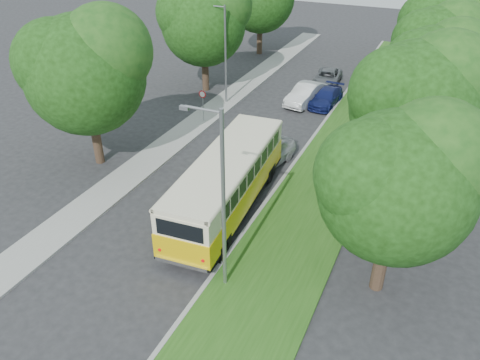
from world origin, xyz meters
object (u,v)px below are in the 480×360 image
at_px(car_silver, 267,154).
at_px(vintage_bus, 227,184).
at_px(car_blue, 326,97).
at_px(lamppost_far, 224,52).
at_px(car_white, 305,94).
at_px(car_grey, 327,78).
at_px(lamppost_near, 221,198).

bearing_deg(car_silver, vintage_bus, -78.68).
height_order(car_silver, car_blue, car_silver).
xyz_separation_m(lamppost_far, car_silver, (6.77, -8.14, -3.35)).
xyz_separation_m(car_silver, car_blue, (0.68, 11.04, -0.14)).
bearing_deg(car_white, car_grey, 94.34).
height_order(car_silver, car_white, car_silver).
distance_m(lamppost_far, car_blue, 8.72).
xyz_separation_m(lamppost_near, lamppost_far, (-8.91, 18.50, -0.25)).
distance_m(lamppost_far, car_silver, 11.10).
height_order(lamppost_near, car_grey, lamppost_near).
relative_size(vintage_bus, car_grey, 2.39).
bearing_deg(lamppost_far, car_silver, -50.22).
distance_m(lamppost_far, vintage_bus, 15.22).
relative_size(car_blue, car_grey, 0.97).
height_order(vintage_bus, car_white, vintage_bus).
xyz_separation_m(lamppost_far, car_grey, (6.26, 7.58, -3.49)).
distance_m(car_silver, car_grey, 15.73).
bearing_deg(car_blue, vintage_bus, -89.19).
xyz_separation_m(vintage_bus, car_blue, (0.77, 16.34, -0.97)).
bearing_deg(vintage_bus, car_grey, 87.07).
bearing_deg(lamppost_near, car_silver, 101.63).
bearing_deg(lamppost_near, vintage_bus, 113.68).
bearing_deg(lamppost_far, car_blue, 21.26).
distance_m(lamppost_near, lamppost_far, 20.53).
relative_size(car_silver, car_grey, 1.00).
relative_size(lamppost_near, car_white, 1.72).
distance_m(lamppost_near, car_blue, 21.77).
relative_size(lamppost_near, car_grey, 1.77).
bearing_deg(car_grey, car_white, -99.93).
bearing_deg(car_blue, car_white, -164.45).
bearing_deg(lamppost_near, car_blue, 93.88).
height_order(lamppost_far, car_white, lamppost_far).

